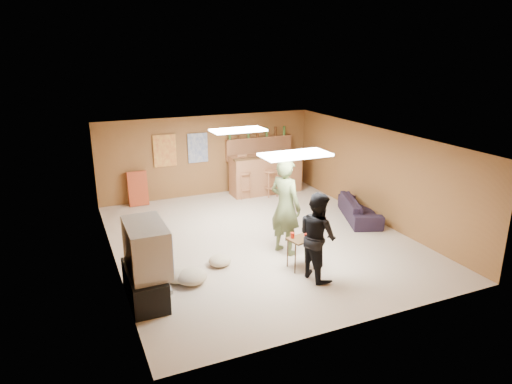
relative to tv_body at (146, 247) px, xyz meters
name	(u,v)px	position (x,y,z in m)	size (l,w,h in m)	color
ground	(260,239)	(2.65, 1.50, -0.90)	(7.00, 7.00, 0.00)	tan
ceiling	(260,138)	(2.65, 1.50, 1.30)	(6.00, 7.00, 0.02)	silver
wall_back	(208,156)	(2.65, 5.00, 0.20)	(6.00, 0.02, 2.20)	brown
wall_front	(360,257)	(2.65, -2.00, 0.20)	(6.00, 0.02, 2.20)	brown
wall_left	(111,209)	(-0.35, 1.50, 0.20)	(0.02, 7.00, 2.20)	brown
wall_right	(377,175)	(5.65, 1.50, 0.20)	(0.02, 7.00, 2.20)	brown
tv_stand	(145,285)	(-0.07, 0.00, -0.65)	(0.55, 1.30, 0.50)	black
dvd_box	(159,287)	(0.15, 0.00, -0.75)	(0.35, 0.50, 0.08)	#B2B2B7
tv_body	(146,247)	(0.00, 0.00, 0.00)	(0.60, 1.10, 0.80)	#B2B2B7
tv_screen	(166,244)	(0.31, 0.00, 0.00)	(0.02, 0.95, 0.65)	navy
bar_counter	(266,174)	(4.15, 4.45, -0.35)	(2.00, 0.60, 1.10)	#925835
bar_lip	(270,157)	(4.15, 4.20, 0.20)	(2.10, 0.12, 0.05)	#3C2613
bar_shelf	(259,138)	(4.15, 4.90, 0.60)	(2.00, 0.18, 0.05)	#925835
bar_backing	(259,148)	(4.15, 4.92, 0.30)	(2.00, 0.14, 0.60)	#925835
poster_left	(165,151)	(1.45, 4.96, 0.45)	(0.60, 0.03, 0.85)	#BF3F26
poster_right	(198,148)	(2.35, 4.96, 0.45)	(0.55, 0.03, 0.80)	#334C99
folding_chair_stack	(138,189)	(0.65, 4.80, -0.45)	(0.50, 0.14, 0.90)	#AF3F20
ceiling_panel_front	(295,155)	(2.65, 0.00, 1.27)	(1.20, 0.60, 0.04)	white
ceiling_panel_back	(238,130)	(2.65, 2.70, 1.27)	(1.20, 0.60, 0.04)	white
person_olive	(285,206)	(2.84, 0.69, 0.07)	(0.71, 0.47, 1.94)	#525D36
person_black	(317,236)	(2.88, -0.47, -0.11)	(0.77, 0.60, 1.59)	black
sofa	(360,209)	(5.35, 1.65, -0.65)	(1.74, 0.68, 0.51)	black
tray_table	(301,253)	(2.79, -0.06, -0.60)	(0.46, 0.37, 0.60)	#3C2613
cup_red_near	(293,235)	(2.65, 0.02, -0.25)	(0.07, 0.07, 0.10)	red
cup_red_far	(307,237)	(2.84, -0.15, -0.24)	(0.08, 0.08, 0.11)	red
cup_blue	(306,232)	(2.94, 0.03, -0.24)	(0.09, 0.09, 0.12)	#162098
bar_stool_left	(244,179)	(3.41, 4.24, -0.35)	(0.35, 0.35, 1.10)	#925835
bar_stool_right	(271,177)	(4.15, 4.11, -0.34)	(0.35, 0.35, 1.11)	#925835
cushion_near_tv	(191,276)	(0.76, 0.20, -0.78)	(0.55, 0.55, 0.25)	tan
cushion_mid	(220,261)	(1.44, 0.65, -0.80)	(0.43, 0.43, 0.19)	tan
cushion_far	(179,275)	(0.58, 0.35, -0.79)	(0.49, 0.49, 0.22)	tan
bottle_row	(258,133)	(4.09, 4.88, 0.75)	(1.76, 0.08, 0.26)	#3F7233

